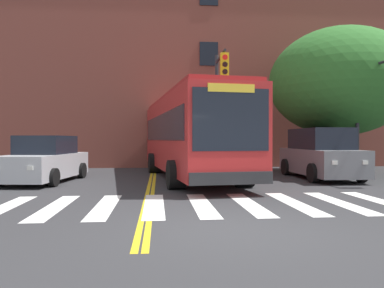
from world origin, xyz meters
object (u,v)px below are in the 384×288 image
at_px(car_black_behind_bus, 174,148).
at_px(city_bus, 189,134).
at_px(traffic_light_near_corner, 381,93).
at_px(car_silver_near_lane, 45,161).
at_px(traffic_light_overhead, 220,92).
at_px(street_tree_curbside_large, 340,82).
at_px(car_grey_far_lane, 320,155).

bearing_deg(car_black_behind_bus, city_bus, -88.78).
relative_size(car_black_behind_bus, traffic_light_near_corner, 1.01).
bearing_deg(traffic_light_near_corner, car_black_behind_bus, 121.12).
height_order(car_silver_near_lane, traffic_light_near_corner, traffic_light_near_corner).
relative_size(car_silver_near_lane, traffic_light_overhead, 0.87).
distance_m(traffic_light_overhead, street_tree_curbside_large, 6.05).
relative_size(car_silver_near_lane, traffic_light_near_corner, 0.95).
bearing_deg(street_tree_curbside_large, car_silver_near_lane, -169.97).
relative_size(city_bus, street_tree_curbside_large, 1.42).
distance_m(traffic_light_near_corner, traffic_light_overhead, 6.63).
distance_m(city_bus, car_black_behind_bus, 10.40).
height_order(car_grey_far_lane, car_black_behind_bus, car_black_behind_bus).
bearing_deg(traffic_light_overhead, city_bus, -155.06).
distance_m(car_grey_far_lane, traffic_light_near_corner, 3.40).
relative_size(car_silver_near_lane, car_grey_far_lane, 0.97).
relative_size(city_bus, traffic_light_overhead, 2.09).
relative_size(traffic_light_near_corner, traffic_light_overhead, 0.92).
xyz_separation_m(car_black_behind_bus, street_tree_curbside_large, (7.67, -9.11, 3.36)).
xyz_separation_m(car_grey_far_lane, street_tree_curbside_large, (1.89, 2.05, 3.42)).
bearing_deg(traffic_light_overhead, traffic_light_near_corner, -26.22).
relative_size(city_bus, car_silver_near_lane, 2.41).
height_order(car_silver_near_lane, car_grey_far_lane, car_grey_far_lane).
height_order(car_black_behind_bus, traffic_light_overhead, traffic_light_overhead).
bearing_deg(car_silver_near_lane, traffic_light_overhead, 13.68).
bearing_deg(car_silver_near_lane, city_bus, 10.61).
distance_m(city_bus, car_grey_far_lane, 5.68).
bearing_deg(street_tree_curbside_large, traffic_light_near_corner, -90.90).
xyz_separation_m(car_grey_far_lane, car_black_behind_bus, (-5.78, 11.16, 0.06)).
bearing_deg(street_tree_curbside_large, city_bus, -170.42).
bearing_deg(traffic_light_near_corner, car_silver_near_lane, 174.94).
relative_size(car_grey_far_lane, traffic_light_overhead, 0.89).
bearing_deg(city_bus, traffic_light_overhead, 24.94).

